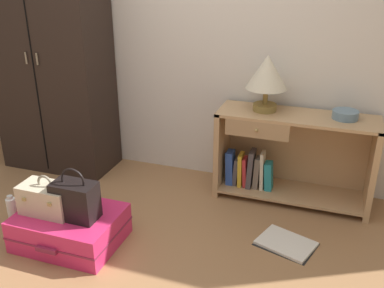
{
  "coord_description": "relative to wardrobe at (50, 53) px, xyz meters",
  "views": [
    {
      "loc": [
        1.13,
        -1.74,
        1.7
      ],
      "look_at": [
        0.27,
        0.78,
        0.55
      ],
      "focal_mm": 40.59,
      "sensor_mm": 36.0,
      "label": 1
    }
  ],
  "objects": [
    {
      "name": "ground_plane",
      "position": [
        1.09,
        -1.2,
        -0.99
      ],
      "size": [
        9.0,
        9.0,
        0.0
      ],
      "primitive_type": "plane",
      "color": "#9E7047"
    },
    {
      "name": "back_wall",
      "position": [
        1.09,
        0.3,
        0.31
      ],
      "size": [
        6.4,
        0.1,
        2.6
      ],
      "primitive_type": "cube",
      "color": "silver",
      "rests_on": "ground_plane"
    },
    {
      "name": "wardrobe",
      "position": [
        0.0,
        0.0,
        0.0
      ],
      "size": [
        0.92,
        0.47,
        1.98
      ],
      "color": "black",
      "rests_on": "ground_plane"
    },
    {
      "name": "bookshelf",
      "position": [
        1.94,
        0.05,
        -0.65
      ],
      "size": [
        1.13,
        0.38,
        0.67
      ],
      "color": "tan",
      "rests_on": "ground_plane"
    },
    {
      "name": "table_lamp",
      "position": [
        1.75,
        0.05,
        -0.05
      ],
      "size": [
        0.29,
        0.29,
        0.4
      ],
      "color": "olive",
      "rests_on": "bookshelf"
    },
    {
      "name": "bowl",
      "position": [
        2.31,
        0.06,
        -0.29
      ],
      "size": [
        0.18,
        0.18,
        0.06
      ],
      "primitive_type": "cylinder",
      "color": "slate",
      "rests_on": "bookshelf"
    },
    {
      "name": "suitcase_large",
      "position": [
        0.73,
        -0.99,
        -0.88
      ],
      "size": [
        0.64,
        0.5,
        0.22
      ],
      "color": "#DB2860",
      "rests_on": "ground_plane"
    },
    {
      "name": "train_case",
      "position": [
        0.6,
        -1.02,
        -0.68
      ],
      "size": [
        0.33,
        0.2,
        0.26
      ],
      "color": "beige",
      "rests_on": "suitcase_large"
    },
    {
      "name": "handbag",
      "position": [
        0.81,
        -1.01,
        -0.65
      ],
      "size": [
        0.27,
        0.16,
        0.34
      ],
      "color": "black",
      "rests_on": "suitcase_large"
    },
    {
      "name": "bottle",
      "position": [
        0.23,
        -0.94,
        -0.89
      ],
      "size": [
        0.06,
        0.06,
        0.22
      ],
      "color": "white",
      "rests_on": "ground_plane"
    },
    {
      "name": "open_book_on_floor",
      "position": [
        2.05,
        -0.57,
        -0.98
      ],
      "size": [
        0.42,
        0.36,
        0.02
      ],
      "color": "white",
      "rests_on": "ground_plane"
    }
  ]
}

